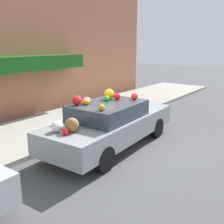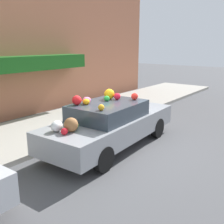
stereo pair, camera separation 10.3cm
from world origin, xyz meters
name	(u,v)px [view 1 (the left image)]	position (x,y,z in m)	size (l,w,h in m)	color
ground_plane	(112,146)	(0.00, 0.00, 0.00)	(60.00, 60.00, 0.00)	#4C4C4F
sidewalk_curb	(51,127)	(0.00, 2.70, 0.07)	(24.00, 3.20, 0.14)	#9E998E
building_facade	(8,39)	(0.05, 4.91, 3.07)	(18.00, 1.20, 6.27)	#B26B4C
fire_hydrant	(118,107)	(2.45, 1.57, 0.48)	(0.20, 0.20, 0.70)	#B2B2B7
art_car	(111,123)	(-0.05, 0.01, 0.71)	(4.65, 1.88, 1.62)	gray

